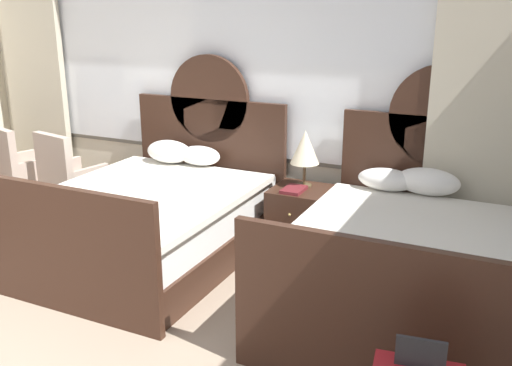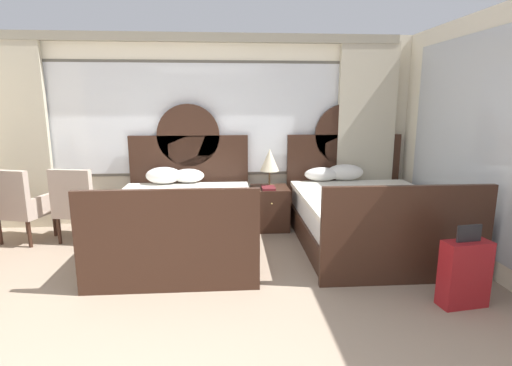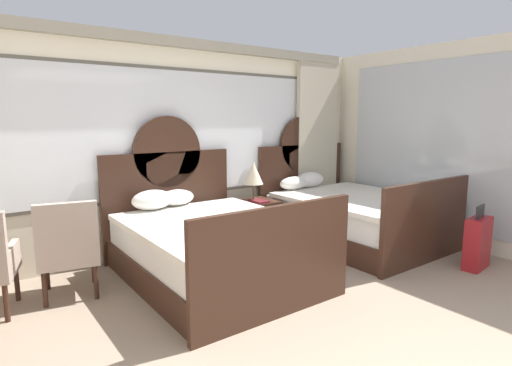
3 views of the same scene
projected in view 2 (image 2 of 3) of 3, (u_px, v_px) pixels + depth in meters
The scene contains 9 objects.
wall_back_window at pixel (197, 127), 5.63m from camera, with size 6.19×0.22×2.70m.
bed_near_window at pixel (182, 219), 4.73m from camera, with size 1.69×2.22×1.74m.
bed_near_mirror at pixel (365, 215), 4.89m from camera, with size 1.69×2.22×1.74m.
nightstand_between_beds at pixel (270, 208), 5.53m from camera, with size 0.52×0.54×0.59m.
table_lamp_on_nightstand at pixel (270, 161), 5.46m from camera, with size 0.27×0.27×0.53m.
book_on_nightstand at pixel (268, 188), 5.36m from camera, with size 0.18×0.26×0.03m.
armchair_by_window_left at pixel (79, 203), 4.97m from camera, with size 0.64×0.64×0.96m.
armchair_by_window_centre at pixel (20, 204), 4.92m from camera, with size 0.67×0.67×0.96m.
suitcase_on_floor at pixel (465, 273), 3.40m from camera, with size 0.44×0.23×0.74m.
Camera 2 is at (0.44, -1.78, 1.76)m, focal length 27.47 mm.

